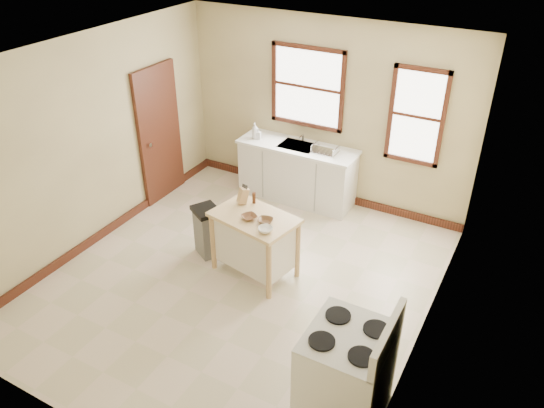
{
  "coord_description": "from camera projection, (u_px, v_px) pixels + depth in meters",
  "views": [
    {
      "loc": [
        2.9,
        -4.43,
        4.27
      ],
      "look_at": [
        0.24,
        0.4,
        0.98
      ],
      "focal_mm": 35.0,
      "sensor_mm": 36.0,
      "label": 1
    }
  ],
  "objects": [
    {
      "name": "floor",
      "position": [
        240.0,
        280.0,
        6.72
      ],
      "size": [
        5.0,
        5.0,
        0.0
      ],
      "primitive_type": "plane",
      "color": "beige",
      "rests_on": "ground"
    },
    {
      "name": "ceiling",
      "position": [
        231.0,
        60.0,
        5.29
      ],
      "size": [
        5.0,
        5.0,
        0.0
      ],
      "primitive_type": "plane",
      "rotation": [
        3.14,
        0.0,
        0.0
      ],
      "color": "white",
      "rests_on": "ground"
    },
    {
      "name": "wall_back",
      "position": [
        325.0,
        113.0,
        7.89
      ],
      "size": [
        4.5,
        0.04,
        2.8
      ],
      "primitive_type": "cube",
      "color": "beige",
      "rests_on": "ground"
    },
    {
      "name": "wall_left",
      "position": [
        91.0,
        143.0,
        6.94
      ],
      "size": [
        0.04,
        5.0,
        2.8
      ],
      "primitive_type": "cube",
      "color": "beige",
      "rests_on": "ground"
    },
    {
      "name": "wall_right",
      "position": [
        435.0,
        237.0,
        5.07
      ],
      "size": [
        0.04,
        5.0,
        2.8
      ],
      "primitive_type": "cube",
      "color": "beige",
      "rests_on": "ground"
    },
    {
      "name": "window_main",
      "position": [
        308.0,
        87.0,
        7.82
      ],
      "size": [
        1.17,
        0.06,
        1.22
      ],
      "primitive_type": null,
      "color": "#35180E",
      "rests_on": "wall_back"
    },
    {
      "name": "window_side",
      "position": [
        417.0,
        117.0,
        7.21
      ],
      "size": [
        0.77,
        0.06,
        1.37
      ],
      "primitive_type": null,
      "color": "#35180E",
      "rests_on": "wall_back"
    },
    {
      "name": "door_left",
      "position": [
        160.0,
        134.0,
        8.08
      ],
      "size": [
        0.06,
        0.9,
        2.1
      ],
      "primitive_type": "cube",
      "color": "#35180E",
      "rests_on": "ground"
    },
    {
      "name": "baseboard_back",
      "position": [
        320.0,
        192.0,
        8.55
      ],
      "size": [
        4.5,
        0.04,
        0.12
      ],
      "primitive_type": "cube",
      "color": "#35180E",
      "rests_on": "ground"
    },
    {
      "name": "baseboard_left",
      "position": [
        109.0,
        229.0,
        7.61
      ],
      "size": [
        0.04,
        5.0,
        0.12
      ],
      "primitive_type": "cube",
      "color": "#35180E",
      "rests_on": "ground"
    },
    {
      "name": "sink_counter",
      "position": [
        297.0,
        172.0,
        8.27
      ],
      "size": [
        1.86,
        0.62,
        0.92
      ],
      "primitive_type": null,
      "color": "silver",
      "rests_on": "ground"
    },
    {
      "name": "faucet",
      "position": [
        303.0,
        135.0,
        8.11
      ],
      "size": [
        0.03,
        0.03,
        0.22
      ],
      "primitive_type": "cylinder",
      "color": "silver",
      "rests_on": "sink_counter"
    },
    {
      "name": "soap_bottle_a",
      "position": [
        255.0,
        131.0,
        8.19
      ],
      "size": [
        0.12,
        0.12,
        0.26
      ],
      "primitive_type": "imported",
      "rotation": [
        0.0,
        0.0,
        0.21
      ],
      "color": "#B2B2B2",
      "rests_on": "sink_counter"
    },
    {
      "name": "soap_bottle_b",
      "position": [
        258.0,
        134.0,
        8.2
      ],
      "size": [
        0.09,
        0.1,
        0.17
      ],
      "primitive_type": "imported",
      "rotation": [
        0.0,
        0.0,
        0.23
      ],
      "color": "#B2B2B2",
      "rests_on": "sink_counter"
    },
    {
      "name": "dish_rack",
      "position": [
        325.0,
        149.0,
        7.8
      ],
      "size": [
        0.44,
        0.38,
        0.09
      ],
      "primitive_type": null,
      "rotation": [
        0.0,
        0.0,
        -0.34
      ],
      "color": "silver",
      "rests_on": "sink_counter"
    },
    {
      "name": "kitchen_island",
      "position": [
        255.0,
        245.0,
        6.66
      ],
      "size": [
        1.14,
        0.84,
        0.84
      ],
      "primitive_type": null,
      "rotation": [
        0.0,
        0.0,
        -0.19
      ],
      "color": "#ECC58B",
      "rests_on": "ground"
    },
    {
      "name": "knife_block",
      "position": [
        243.0,
        196.0,
        6.66
      ],
      "size": [
        0.14,
        0.14,
        0.2
      ],
      "primitive_type": null,
      "rotation": [
        0.0,
        0.0,
        -0.62
      ],
      "color": "tan",
      "rests_on": "kitchen_island"
    },
    {
      "name": "pepper_grinder",
      "position": [
        254.0,
        198.0,
        6.67
      ],
      "size": [
        0.05,
        0.05,
        0.15
      ],
      "primitive_type": "cylinder",
      "rotation": [
        0.0,
        0.0,
        -0.29
      ],
      "color": "#462412",
      "rests_on": "kitchen_island"
    },
    {
      "name": "bowl_a",
      "position": [
        249.0,
        217.0,
        6.38
      ],
      "size": [
        0.25,
        0.25,
        0.04
      ],
      "primitive_type": "imported",
      "rotation": [
        0.0,
        0.0,
        -0.53
      ],
      "color": "brown",
      "rests_on": "kitchen_island"
    },
    {
      "name": "bowl_b",
      "position": [
        265.0,
        221.0,
        6.31
      ],
      "size": [
        0.22,
        0.22,
        0.04
      ],
      "primitive_type": "imported",
      "rotation": [
        0.0,
        0.0,
        0.23
      ],
      "color": "brown",
      "rests_on": "kitchen_island"
    },
    {
      "name": "bowl_c",
      "position": [
        265.0,
        230.0,
        6.13
      ],
      "size": [
        0.19,
        0.19,
        0.05
      ],
      "primitive_type": "imported",
      "rotation": [
        0.0,
        0.0,
        0.07
      ],
      "color": "white",
      "rests_on": "kitchen_island"
    },
    {
      "name": "trash_bin",
      "position": [
        207.0,
        231.0,
        7.04
      ],
      "size": [
        0.47,
        0.44,
        0.7
      ],
      "primitive_type": null,
      "rotation": [
        0.0,
        0.0,
        -0.52
      ],
      "color": "slate",
      "rests_on": "ground"
    },
    {
      "name": "gas_stove",
      "position": [
        346.0,
        364.0,
        4.72
      ],
      "size": [
        0.78,
        0.79,
        1.24
      ],
      "primitive_type": null,
      "color": "white",
      "rests_on": "ground"
    }
  ]
}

